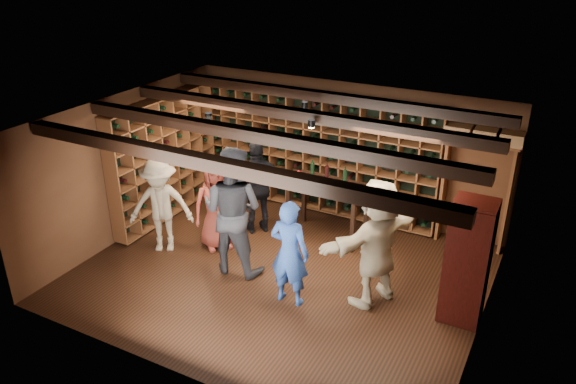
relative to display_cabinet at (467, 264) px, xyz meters
The scene contains 13 objects.
ground 2.85m from the display_cabinet, behind, with size 6.00×6.00×0.00m, color black.
room_shell 3.14m from the display_cabinet, behind, with size 6.00×6.00×6.00m.
wine_rack_back 3.89m from the display_cabinet, 146.67° to the left, with size 4.65×0.30×2.20m.
wine_rack_left 5.59m from the display_cabinet, behind, with size 0.30×2.65×2.20m.
crate_shelf 2.26m from the display_cabinet, 98.20° to the left, with size 1.20×0.32×2.07m.
display_cabinet is the anchor object (origin of this frame).
man_blue_shirt 2.39m from the display_cabinet, 161.39° to the right, with size 0.58×0.38×1.60m, color navy.
man_grey_suit 3.46m from the display_cabinet, behind, with size 1.00×0.78×2.05m, color black.
guest_red_floral 4.06m from the display_cabinet, behind, with size 0.77×0.50×1.57m, color maroon.
guest_woman_black 3.83m from the display_cabinet, 166.93° to the left, with size 1.00×0.41×1.70m, color black.
guest_khaki 4.83m from the display_cabinet, behind, with size 1.05×0.60×1.62m, color #7F6F58.
guest_beige 1.22m from the display_cabinet, behind, with size 1.75×0.56×1.89m, color tan.
tasting_table 2.87m from the display_cabinet, 154.16° to the left, with size 1.37×0.74×1.29m.
Camera 1 is at (3.57, -6.54, 4.85)m, focal length 35.00 mm.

